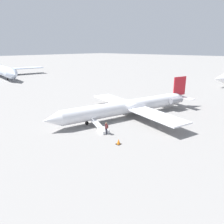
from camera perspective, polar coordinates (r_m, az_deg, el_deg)
name	(u,v)px	position (r m, az deg, el deg)	size (l,w,h in m)	color
ground_plane	(127,117)	(38.63, 3.95, -1.23)	(600.00, 600.00, 0.00)	gray
airplane_main	(131,106)	(38.62, 5.06, 1.57)	(29.20, 22.75, 6.15)	silver
boarding_stairs	(102,129)	(31.86, -2.70, -4.47)	(2.08, 4.14, 1.58)	silver
passenger	(106,127)	(30.64, -1.50, -4.05)	(0.42, 0.56, 1.74)	#23232D
traffic_cone_near_stairs	(119,142)	(27.82, 1.73, -7.78)	(0.63, 0.63, 0.69)	black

